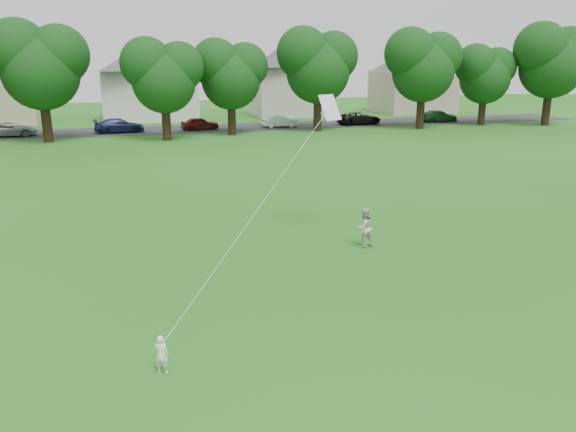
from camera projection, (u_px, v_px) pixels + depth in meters
name	position (u px, v px, depth m)	size (l,w,h in m)	color
ground	(267.00, 329.00, 13.97)	(160.00, 160.00, 0.00)	#1B5713
street	(157.00, 130.00, 52.77)	(90.00, 7.00, 0.01)	#2D2D30
toddler	(161.00, 354.00, 11.92)	(0.32, 0.21, 0.88)	white
older_boy	(364.00, 227.00, 19.90)	(0.70, 0.54, 1.44)	beige
kite	(268.00, 195.00, 16.15)	(4.01, 4.68, 11.68)	white
tree_row	(182.00, 61.00, 46.05)	(82.09, 8.96, 10.36)	black
parked_cars	(171.00, 124.00, 52.02)	(64.47, 2.45, 1.28)	black
house_row	(145.00, 74.00, 60.61)	(77.11, 14.14, 10.15)	beige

